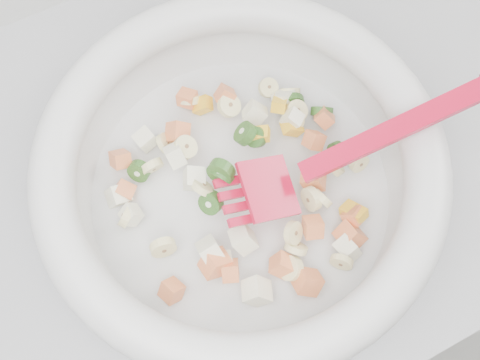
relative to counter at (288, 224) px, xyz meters
name	(u,v)px	position (x,y,z in m)	size (l,w,h in m)	color
counter	(288,224)	(0.00, 0.00, 0.00)	(2.00, 0.60, 0.90)	#A2A2A8
mixing_bowl	(240,175)	(-0.13, -0.06, 0.51)	(0.45, 0.41, 0.15)	silver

